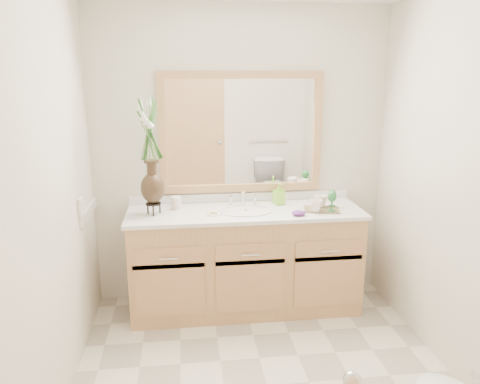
{
  "coord_description": "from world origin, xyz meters",
  "views": [
    {
      "loc": [
        -0.48,
        -2.46,
        1.89
      ],
      "look_at": [
        -0.09,
        0.65,
        1.08
      ],
      "focal_mm": 35.0,
      "sensor_mm": 36.0,
      "label": 1
    }
  ],
  "objects": [
    {
      "name": "wall_back",
      "position": [
        0.0,
        1.3,
        1.2
      ],
      "size": [
        2.4,
        0.02,
        2.4
      ],
      "primitive_type": "cube",
      "color": "silver",
      "rests_on": "floor"
    },
    {
      "name": "wall_front",
      "position": [
        0.0,
        -1.3,
        1.2
      ],
      "size": [
        2.4,
        0.02,
        2.4
      ],
      "primitive_type": "cube",
      "color": "silver",
      "rests_on": "floor"
    },
    {
      "name": "wall_left",
      "position": [
        -1.2,
        0.0,
        1.2
      ],
      "size": [
        0.02,
        2.6,
        2.4
      ],
      "primitive_type": "cube",
      "color": "silver",
      "rests_on": "floor"
    },
    {
      "name": "wall_right",
      "position": [
        1.2,
        0.0,
        1.2
      ],
      "size": [
        0.02,
        2.6,
        2.4
      ],
      "primitive_type": "cube",
      "color": "silver",
      "rests_on": "floor"
    },
    {
      "name": "vanity",
      "position": [
        0.0,
        1.01,
        0.4
      ],
      "size": [
        1.8,
        0.55,
        0.8
      ],
      "color": "tan",
      "rests_on": "floor"
    },
    {
      "name": "counter",
      "position": [
        0.0,
        1.01,
        0.82
      ],
      "size": [
        1.84,
        0.57,
        0.03
      ],
      "primitive_type": "cube",
      "color": "white",
      "rests_on": "vanity"
    },
    {
      "name": "sink",
      "position": [
        0.0,
        1.0,
        0.78
      ],
      "size": [
        0.38,
        0.34,
        0.23
      ],
      "color": "white",
      "rests_on": "counter"
    },
    {
      "name": "mirror",
      "position": [
        0.0,
        1.28,
        1.41
      ],
      "size": [
        1.32,
        0.04,
        0.97
      ],
      "color": "white",
      "rests_on": "wall_back"
    },
    {
      "name": "switch_plate",
      "position": [
        -1.19,
        0.76,
        0.98
      ],
      "size": [
        0.02,
        0.12,
        0.12
      ],
      "primitive_type": "cube",
      "color": "white",
      "rests_on": "wall_left"
    },
    {
      "name": "door",
      "position": [
        -0.3,
        -1.29,
        1.0
      ],
      "size": [
        0.8,
        0.03,
        2.0
      ],
      "primitive_type": "cube",
      "color": "tan",
      "rests_on": "floor"
    },
    {
      "name": "flower_vase",
      "position": [
        -0.71,
        1.0,
        1.41
      ],
      "size": [
        0.21,
        0.21,
        0.86
      ],
      "rotation": [
        0.0,
        0.0,
        0.06
      ],
      "color": "black",
      "rests_on": "counter"
    },
    {
      "name": "tumbler",
      "position": [
        -0.54,
        1.12,
        0.88
      ],
      "size": [
        0.08,
        0.08,
        0.1
      ],
      "primitive_type": "cylinder",
      "color": "white",
      "rests_on": "counter"
    },
    {
      "name": "soap_dish",
      "position": [
        -0.25,
        0.93,
        0.84
      ],
      "size": [
        0.1,
        0.1,
        0.03
      ],
      "color": "white",
      "rests_on": "counter"
    },
    {
      "name": "soap_bottle",
      "position": [
        0.29,
        1.15,
        0.91
      ],
      "size": [
        0.09,
        0.09,
        0.16
      ],
      "primitive_type": "imported",
      "rotation": [
        0.0,
        0.0,
        0.21
      ],
      "color": "#8BE435",
      "rests_on": "counter"
    },
    {
      "name": "purple_dish",
      "position": [
        0.38,
        0.83,
        0.85
      ],
      "size": [
        0.12,
        0.1,
        0.04
      ],
      "primitive_type": "ellipsoid",
      "rotation": [
        0.0,
        0.0,
        0.11
      ],
      "color": "#5D2674",
      "rests_on": "counter"
    },
    {
      "name": "tray",
      "position": [
        0.59,
        0.94,
        0.84
      ],
      "size": [
        0.3,
        0.24,
        0.01
      ],
      "primitive_type": "cube",
      "rotation": [
        0.0,
        0.0,
        -0.23
      ],
      "color": "brown",
      "rests_on": "counter"
    },
    {
      "name": "mug_left",
      "position": [
        0.53,
        0.89,
        0.89
      ],
      "size": [
        0.12,
        0.12,
        0.1
      ],
      "primitive_type": "imported",
      "rotation": [
        0.0,
        0.0,
        -0.35
      ],
      "color": "white",
      "rests_on": "tray"
    },
    {
      "name": "mug_right",
      "position": [
        0.6,
        0.99,
        0.89
      ],
      "size": [
        0.12,
        0.12,
        0.1
      ],
      "primitive_type": "imported",
      "rotation": [
        0.0,
        0.0,
        0.3
      ],
      "color": "white",
      "rests_on": "tray"
    },
    {
      "name": "goblet_front",
      "position": [
        0.65,
        0.88,
        0.95
      ],
      "size": [
        0.07,
        0.07,
        0.15
      ],
      "color": "#256F31",
      "rests_on": "tray"
    },
    {
      "name": "goblet_back",
      "position": [
        0.7,
        1.0,
        0.93
      ],
      "size": [
        0.06,
        0.06,
        0.13
      ],
      "color": "#256F31",
      "rests_on": "tray"
    }
  ]
}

